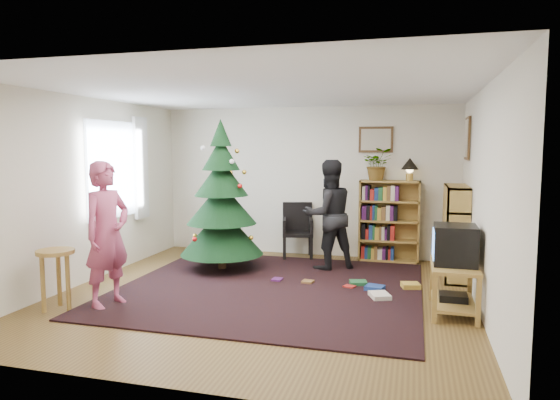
% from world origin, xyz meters
% --- Properties ---
extents(floor, '(5.00, 5.00, 0.00)m').
position_xyz_m(floor, '(0.00, 0.00, 0.00)').
color(floor, brown).
rests_on(floor, ground).
extents(ceiling, '(5.00, 5.00, 0.00)m').
position_xyz_m(ceiling, '(0.00, 0.00, 2.50)').
color(ceiling, white).
rests_on(ceiling, wall_back).
extents(wall_back, '(5.00, 0.02, 2.50)m').
position_xyz_m(wall_back, '(0.00, 2.50, 1.25)').
color(wall_back, silver).
rests_on(wall_back, floor).
extents(wall_front, '(5.00, 0.02, 2.50)m').
position_xyz_m(wall_front, '(0.00, -2.50, 1.25)').
color(wall_front, silver).
rests_on(wall_front, floor).
extents(wall_left, '(0.02, 5.00, 2.50)m').
position_xyz_m(wall_left, '(-2.50, 0.00, 1.25)').
color(wall_left, silver).
rests_on(wall_left, floor).
extents(wall_right, '(0.02, 5.00, 2.50)m').
position_xyz_m(wall_right, '(2.50, 0.00, 1.25)').
color(wall_right, silver).
rests_on(wall_right, floor).
extents(rug, '(3.80, 3.60, 0.02)m').
position_xyz_m(rug, '(0.00, 0.30, 0.01)').
color(rug, black).
rests_on(rug, floor).
extents(window_pane, '(0.04, 1.20, 1.40)m').
position_xyz_m(window_pane, '(-2.47, 0.60, 1.50)').
color(window_pane, silver).
rests_on(window_pane, wall_left).
extents(curtain, '(0.06, 0.35, 1.60)m').
position_xyz_m(curtain, '(-2.43, 1.30, 1.50)').
color(curtain, silver).
rests_on(curtain, wall_left).
extents(picture_back, '(0.55, 0.03, 0.42)m').
position_xyz_m(picture_back, '(1.15, 2.48, 1.95)').
color(picture_back, '#4C3319').
rests_on(picture_back, wall_back).
extents(picture_right, '(0.03, 0.50, 0.60)m').
position_xyz_m(picture_right, '(2.48, 1.75, 1.95)').
color(picture_right, '#4C3319').
rests_on(picture_right, wall_right).
extents(christmas_tree, '(1.23, 1.23, 2.24)m').
position_xyz_m(christmas_tree, '(-0.98, 1.09, 0.93)').
color(christmas_tree, '#3F2816').
rests_on(christmas_tree, rug).
extents(bookshelf_back, '(0.95, 0.30, 1.30)m').
position_xyz_m(bookshelf_back, '(1.39, 2.34, 0.66)').
color(bookshelf_back, olive).
rests_on(bookshelf_back, floor).
extents(bookshelf_right, '(0.30, 0.95, 1.30)m').
position_xyz_m(bookshelf_right, '(2.34, 1.50, 0.66)').
color(bookshelf_right, olive).
rests_on(bookshelf_right, floor).
extents(tv_stand, '(0.49, 0.88, 0.55)m').
position_xyz_m(tv_stand, '(2.22, -0.08, 0.32)').
color(tv_stand, olive).
rests_on(tv_stand, floor).
extents(crt_tv, '(0.46, 0.49, 0.43)m').
position_xyz_m(crt_tv, '(2.22, -0.08, 0.76)').
color(crt_tv, black).
rests_on(crt_tv, tv_stand).
extents(armchair, '(0.60, 0.61, 0.90)m').
position_xyz_m(armchair, '(-0.07, 2.27, 0.48)').
color(armchair, black).
rests_on(armchair, rug).
extents(stool, '(0.41, 0.41, 0.68)m').
position_xyz_m(stool, '(-2.08, -1.14, 0.53)').
color(stool, olive).
rests_on(stool, floor).
extents(person_standing, '(0.55, 0.69, 1.67)m').
position_xyz_m(person_standing, '(-1.60, -0.87, 0.84)').
color(person_standing, '#B0466B').
rests_on(person_standing, rug).
extents(person_by_chair, '(1.01, 0.96, 1.64)m').
position_xyz_m(person_by_chair, '(0.54, 1.55, 0.82)').
color(person_by_chair, black).
rests_on(person_by_chair, rug).
extents(potted_plant, '(0.53, 0.48, 0.51)m').
position_xyz_m(potted_plant, '(1.19, 2.34, 1.56)').
color(potted_plant, gray).
rests_on(potted_plant, bookshelf_back).
extents(table_lamp, '(0.27, 0.27, 0.36)m').
position_xyz_m(table_lamp, '(1.69, 2.34, 1.54)').
color(table_lamp, '#A57F33').
rests_on(table_lamp, bookshelf_back).
extents(floor_clutter, '(1.96, 0.73, 0.08)m').
position_xyz_m(floor_clutter, '(1.00, 0.58, 0.04)').
color(floor_clutter, '#A51E19').
rests_on(floor_clutter, rug).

